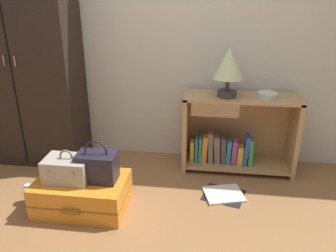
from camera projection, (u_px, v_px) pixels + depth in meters
name	position (u px, v px, depth m)	size (l,w,h in m)	color
ground_plane	(138.00, 251.00, 2.30)	(9.00, 9.00, 0.00)	olive
back_wall	(168.00, 25.00, 3.18)	(6.40, 0.10, 2.60)	beige
wardrobe	(24.00, 56.00, 3.17)	(0.99, 0.47, 2.08)	black
bookshelf	(235.00, 134.00, 3.23)	(1.03, 0.39, 0.73)	tan
table_lamp	(229.00, 65.00, 2.95)	(0.27, 0.27, 0.43)	#3D3838
bowl	(267.00, 95.00, 3.02)	(0.18, 0.18, 0.05)	silver
suitcase_large	(82.00, 194.00, 2.70)	(0.70, 0.48, 0.26)	orange
train_case	(68.00, 169.00, 2.62)	(0.34, 0.24, 0.26)	#A89E8E
handbag	(97.00, 166.00, 2.61)	(0.30, 0.19, 0.33)	#231E2D
bottle	(29.00, 194.00, 2.79)	(0.08, 0.08, 0.17)	white
open_book_on_floor	(224.00, 194.00, 2.90)	(0.39, 0.35, 0.02)	white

